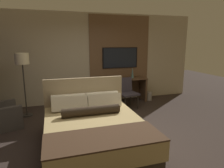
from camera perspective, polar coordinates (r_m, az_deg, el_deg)
name	(u,v)px	position (r m, az deg, el deg)	size (l,w,h in m)	color
ground_plane	(112,136)	(4.30, 0.08, -14.53)	(16.00, 16.00, 0.00)	#332823
wall_back_tv_panel	(92,59)	(6.42, -5.76, 7.26)	(7.20, 0.09, 2.80)	#BCAD8E
bed	(94,129)	(3.82, -5.30, -12.69)	(1.76, 2.16, 1.13)	#33281E
desk	(122,86)	(6.50, 2.97, -0.57)	(1.51, 0.57, 0.77)	brown
tv	(120,58)	(6.59, 2.33, 7.49)	(1.19, 0.04, 0.67)	black
desk_chair	(126,90)	(5.92, 4.16, -1.77)	(0.60, 0.60, 0.88)	#38333D
armchair_by_window	(1,117)	(5.20, -29.06, -8.15)	(0.90, 0.93, 0.77)	#47423D
floor_lamp	(22,64)	(5.52, -24.23, 5.30)	(0.34, 0.34, 1.65)	#282623
vase_tall	(133,73)	(6.46, 5.89, 3.27)	(0.09, 0.09, 0.36)	#4C706B
book	(109,79)	(6.23, -0.87, 1.49)	(0.25, 0.21, 0.03)	navy
waste_bin	(149,96)	(6.82, 10.42, -3.37)	(0.22, 0.22, 0.28)	gray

